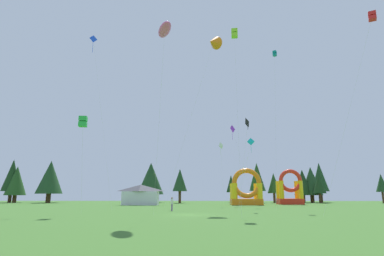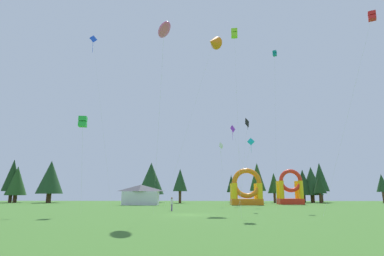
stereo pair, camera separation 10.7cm
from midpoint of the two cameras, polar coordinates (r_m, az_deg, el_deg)
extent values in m
plane|color=#3D6B28|center=(35.00, -0.74, -15.45)|extent=(120.00, 120.00, 0.00)
pyramid|color=white|center=(57.96, 5.08, -3.31)|extent=(0.88, 1.10, 1.01)
cylinder|color=white|center=(57.90, 5.15, -4.07)|extent=(0.04, 0.04, 1.59)
cylinder|color=silver|center=(58.49, 5.44, -8.63)|extent=(0.57, 2.00, 10.71)
cube|color=green|center=(38.14, -19.23, 0.63)|extent=(1.00, 1.00, 0.54)
cube|color=green|center=(38.27, -19.17, 1.57)|extent=(1.00, 1.00, 0.54)
cylinder|color=silver|center=(38.81, -19.36, -6.80)|extent=(0.49, 2.71, 10.33)
cone|color=orange|center=(51.85, 3.83, 15.21)|extent=(3.06, 3.10, 2.46)
cylinder|color=silver|center=(50.59, -0.72, 0.38)|extent=(8.13, 6.49, 25.73)
cube|color=red|center=(39.36, 29.79, 16.85)|extent=(0.95, 0.95, 0.40)
cube|color=red|center=(39.58, 29.72, 17.46)|extent=(0.95, 0.95, 0.40)
cylinder|color=silver|center=(35.90, 26.35, 2.21)|extent=(5.68, 2.85, 20.34)
ellipsoid|color=#EA599E|center=(35.27, -5.06, 17.29)|extent=(2.24, 3.75, 1.01)
cylinder|color=silver|center=(34.56, -6.10, 0.71)|extent=(1.55, 5.65, 19.36)
pyramid|color=blue|center=(52.42, -17.52, 15.00)|extent=(0.87, 0.68, 0.89)
cylinder|color=blue|center=(51.90, -17.57, 13.97)|extent=(0.04, 0.04, 2.17)
cylinder|color=silver|center=(47.03, -16.06, 1.55)|extent=(4.43, 0.92, 25.37)
cube|color=#0C7F7A|center=(57.01, 14.69, 12.69)|extent=(0.79, 0.79, 0.41)
cube|color=#0C7F7A|center=(57.21, 14.67, 13.13)|extent=(0.79, 0.79, 0.41)
cylinder|color=silver|center=(51.30, 14.83, 0.58)|extent=(1.89, 3.45, 25.69)
pyramid|color=#19B7CC|center=(55.90, 10.56, -2.47)|extent=(0.97, 0.26, 0.96)
cylinder|color=#19B7CC|center=(55.83, 10.59, -3.43)|extent=(0.04, 0.04, 1.86)
cylinder|color=silver|center=(56.47, 9.45, -8.25)|extent=(2.20, 2.57, 11.04)
cube|color=#8CD826|center=(45.13, 7.63, 16.28)|extent=(0.91, 0.91, 0.51)
cube|color=#8CD826|center=(45.42, 7.61, 16.96)|extent=(0.91, 0.91, 0.51)
cylinder|color=silver|center=(36.77, 8.14, 3.48)|extent=(0.92, 8.78, 23.69)
pyramid|color=black|center=(46.84, 10.04, 0.91)|extent=(0.71, 1.18, 1.10)
cylinder|color=black|center=(46.70, 9.98, 0.28)|extent=(0.04, 0.04, 1.01)
cylinder|color=silver|center=(44.07, 9.22, -6.49)|extent=(2.09, 3.40, 12.34)
pyramid|color=purple|center=(63.33, 7.19, -0.26)|extent=(1.05, 1.09, 1.17)
cylinder|color=purple|center=(63.08, 7.28, -1.19)|extent=(0.04, 0.04, 2.14)
cylinder|color=silver|center=(62.57, 9.25, -6.87)|extent=(4.01, 0.16, 14.74)
cylinder|color=#724C8C|center=(42.62, -3.70, -14.18)|extent=(0.16, 0.16, 0.85)
cylinder|color=#724C8C|center=(42.78, -3.78, -14.17)|extent=(0.16, 0.16, 0.85)
cylinder|color=silver|center=(42.67, -3.72, -13.15)|extent=(0.40, 0.40, 0.67)
sphere|color=brown|center=(42.66, -3.71, -12.55)|extent=(0.23, 0.23, 0.23)
cube|color=red|center=(70.00, 17.26, -12.57)|extent=(4.91, 3.54, 1.15)
cylinder|color=yellow|center=(68.25, 15.82, -10.68)|extent=(0.99, 0.99, 3.63)
cylinder|color=yellow|center=(69.32, 19.02, -10.50)|extent=(0.99, 0.99, 3.63)
cylinder|color=yellow|center=(70.72, 15.31, -10.73)|extent=(0.99, 0.99, 3.63)
cylinder|color=yellow|center=(71.75, 18.40, -10.55)|extent=(0.99, 0.99, 3.63)
torus|color=red|center=(68.80, 17.34, -9.08)|extent=(4.71, 0.79, 4.71)
cube|color=orange|center=(65.01, 9.73, -13.02)|extent=(6.05, 4.24, 1.17)
cylinder|color=yellow|center=(63.17, 7.64, -11.22)|extent=(1.19, 1.19, 3.02)
cylinder|color=yellow|center=(63.87, 12.06, -11.08)|extent=(1.19, 1.19, 3.02)
cylinder|color=yellow|center=(66.21, 7.35, -11.25)|extent=(1.19, 1.19, 3.02)
cylinder|color=yellow|center=(66.88, 11.58, -11.11)|extent=(1.19, 1.19, 3.02)
torus|color=orange|center=(63.50, 9.81, -9.80)|extent=(5.81, 0.95, 5.81)
cube|color=silver|center=(63.59, -9.34, -12.41)|extent=(6.81, 3.22, 2.63)
pyramid|color=#3F3F47|center=(63.59, -9.28, -10.65)|extent=(6.81, 3.22, 1.27)
cylinder|color=#4C331E|center=(89.86, -30.11, -10.73)|extent=(0.80, 0.80, 2.73)
cone|color=#193819|center=(89.96, -29.77, -7.41)|extent=(4.44, 4.44, 7.73)
cylinder|color=#4C331E|center=(88.75, -29.49, -11.11)|extent=(0.88, 0.88, 1.76)
cone|color=#234C1E|center=(88.78, -29.21, -8.31)|extent=(4.90, 4.90, 6.94)
cylinder|color=#4C331E|center=(84.03, -24.61, -11.48)|extent=(1.11, 1.11, 2.13)
cone|color=#1E4221|center=(84.11, -24.32, -8.09)|extent=(6.19, 6.19, 7.84)
cylinder|color=#4C331E|center=(80.32, -7.60, -12.51)|extent=(1.17, 1.17, 1.95)
cone|color=#1E4221|center=(80.39, -7.51, -9.02)|extent=(6.51, 6.51, 7.83)
cylinder|color=#4C331E|center=(75.08, -2.27, -12.38)|extent=(0.61, 0.61, 2.70)
cone|color=#1E4221|center=(75.13, -2.25, -9.37)|extent=(3.40, 3.40, 5.20)
cylinder|color=#4C331E|center=(78.05, 7.10, -12.37)|extent=(0.42, 0.42, 2.45)
cone|color=#193819|center=(78.07, 7.04, -9.96)|extent=(2.31, 2.31, 4.10)
cylinder|color=#4C331E|center=(77.86, 11.78, -12.10)|extent=(0.69, 0.69, 2.76)
cone|color=#234C1E|center=(77.94, 11.63, -8.64)|extent=(3.83, 3.83, 6.67)
cylinder|color=#4C331E|center=(79.71, 14.65, -12.15)|extent=(0.55, 0.55, 2.22)
cone|color=#234C1E|center=(79.73, 14.52, -9.62)|extent=(3.07, 3.07, 4.81)
cylinder|color=#4C331E|center=(82.06, 19.53, -11.97)|extent=(0.75, 0.75, 1.85)
cone|color=#193819|center=(82.09, 19.34, -9.22)|extent=(4.18, 4.18, 6.06)
cylinder|color=#4C331E|center=(83.11, 20.92, -11.89)|extent=(0.92, 0.92, 1.78)
cone|color=#1E4221|center=(83.15, 20.70, -8.95)|extent=(5.11, 5.11, 6.79)
cylinder|color=#4C331E|center=(80.40, 22.13, -11.69)|extent=(0.55, 0.55, 2.19)
cone|color=#193819|center=(80.41, 21.96, -9.41)|extent=(3.05, 3.05, 4.21)
cylinder|color=#4C331E|center=(85.65, 22.31, -11.46)|extent=(0.73, 0.73, 2.68)
cone|color=#1E4221|center=(85.73, 22.05, -8.20)|extent=(4.08, 4.08, 7.09)
cylinder|color=#4C331E|center=(86.46, 31.28, -10.70)|extent=(0.48, 0.48, 2.53)
cone|color=#1E4221|center=(86.48, 31.04, -8.50)|extent=(2.66, 2.66, 4.15)
camera|label=1|loc=(0.05, -90.06, 0.01)|focal=29.48mm
camera|label=2|loc=(0.05, 89.94, -0.01)|focal=29.48mm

